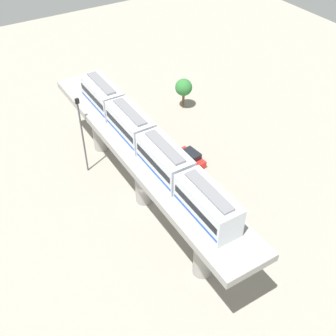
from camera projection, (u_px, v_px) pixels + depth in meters
The scene contains 7 objects.
ground_plane at pixel (144, 200), 49.31m from camera, with size 120.00×120.00×0.00m, color gray.
viaduct at pixel (142, 160), 45.39m from camera, with size 5.20×35.80×7.73m.
train at pixel (147, 141), 42.53m from camera, with size 2.64×27.45×3.24m.
parked_car_red at pixel (190, 158), 54.01m from camera, with size 2.28×4.38×1.76m.
parked_car_yellow at pixel (148, 131), 58.49m from camera, with size 2.40×4.42×1.76m.
tree_near_viaduct at pixel (184, 88), 62.26m from camera, with size 2.52×2.52×4.69m.
signal_post at pixel (82, 133), 49.69m from camera, with size 0.44×0.28×10.33m.
Camera 1 is at (16.04, 31.34, 34.84)m, focal length 45.54 mm.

